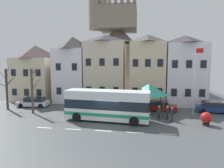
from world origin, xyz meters
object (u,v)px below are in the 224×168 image
object	(u,v)px
townhouse_02	(105,69)
harbour_buoy	(206,118)
townhouse_01	(73,69)
pedestrian_02	(159,112)
pedestrian_01	(167,112)
parked_car_02	(159,106)
townhouse_03	(147,69)
parked_car_03	(88,103)
parked_car_01	(213,107)
bare_tree_00	(32,90)
bare_tree_01	(7,88)
pedestrian_00	(172,114)
flagpole	(195,77)
townhouse_00	(36,73)
transit_bus	(107,106)
townhouse_04	(184,70)
bus_shelter	(149,90)
public_bench	(137,107)
parked_car_00	(34,102)
hilltop_castle	(118,55)

from	to	relation	value
townhouse_02	harbour_buoy	world-z (taller)	townhouse_02
townhouse_01	pedestrian_02	distance (m)	17.05
pedestrian_01	parked_car_02	bearing A→B (deg)	97.37
townhouse_03	parked_car_03	distance (m)	10.89
townhouse_02	parked_car_01	xyz separation A→B (m)	(15.22, -4.76, -4.82)
harbour_buoy	bare_tree_00	xyz separation A→B (m)	(-20.45, 1.99, 2.26)
parked_car_01	parked_car_02	xyz separation A→B (m)	(-6.91, 0.04, -0.05)
parked_car_03	bare_tree_01	xyz separation A→B (m)	(-10.82, -2.80, 2.36)
townhouse_02	pedestrian_00	distance (m)	14.21
harbour_buoy	parked_car_03	bearing A→B (deg)	156.42
townhouse_01	flagpole	bearing A→B (deg)	-20.20
parked_car_01	pedestrian_02	xyz separation A→B (m)	(-7.26, -4.03, 0.13)
townhouse_01	harbour_buoy	world-z (taller)	townhouse_01
townhouse_00	transit_bus	xyz separation A→B (m)	(14.66, -10.97, -3.05)
townhouse_02	pedestrian_01	distance (m)	13.45
bare_tree_01	transit_bus	bearing A→B (deg)	-12.58
transit_bus	parked_car_03	distance (m)	7.33
townhouse_01	parked_car_01	size ratio (longest dim) A/B	2.54
flagpole	townhouse_04	bearing A→B (deg)	89.54
parked_car_03	bus_shelter	bearing A→B (deg)	-18.99
parked_car_03	public_bench	size ratio (longest dim) A/B	2.70
bare_tree_01	townhouse_02	bearing A→B (deg)	29.59
public_bench	parked_car_00	bearing A→B (deg)	179.40
townhouse_04	transit_bus	distance (m)	15.63
townhouse_04	parked_car_00	bearing A→B (deg)	-165.84
parked_car_03	pedestrian_00	size ratio (longest dim) A/B	2.45
hilltop_castle	bus_shelter	bearing A→B (deg)	-75.74
townhouse_00	public_bench	xyz separation A→B (m)	(17.79, -5.64, -4.30)
parked_car_01	pedestrian_02	distance (m)	8.31
bus_shelter	bare_tree_00	bearing A→B (deg)	-173.00
townhouse_04	townhouse_01	bearing A→B (deg)	-179.01
townhouse_01	townhouse_02	bearing A→B (deg)	-4.00
bus_shelter	parked_car_00	distance (m)	17.07
hilltop_castle	harbour_buoy	size ratio (longest dim) A/B	23.97
townhouse_01	bare_tree_00	xyz separation A→B (m)	(-2.26, -9.01, -2.39)
hilltop_castle	pedestrian_02	xyz separation A→B (m)	(8.70, -31.74, -7.95)
townhouse_02	townhouse_03	distance (m)	6.77
parked_car_01	bus_shelter	bearing A→B (deg)	-159.86
parked_car_02	pedestrian_01	distance (m)	4.34
townhouse_03	transit_bus	world-z (taller)	townhouse_03
hilltop_castle	bare_tree_01	distance (m)	32.86
parked_car_02	flagpole	size ratio (longest dim) A/B	0.56
parked_car_03	pedestrian_02	xyz separation A→B (m)	(9.73, -4.44, 0.20)
parked_car_01	pedestrian_01	world-z (taller)	pedestrian_01
townhouse_00	harbour_buoy	bearing A→B (deg)	-23.95
parked_car_02	pedestrian_00	distance (m)	5.10
parked_car_02	parked_car_01	bearing A→B (deg)	6.10
transit_bus	harbour_buoy	bearing A→B (deg)	4.64
pedestrian_00	bare_tree_01	distance (m)	22.11
townhouse_03	hilltop_castle	xyz separation A→B (m)	(-7.50, 22.57, 3.28)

